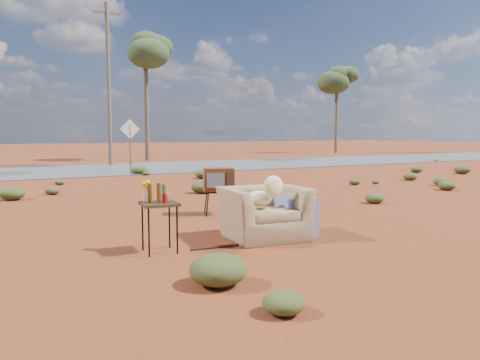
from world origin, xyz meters
TOP-DOWN VIEW (x-y plane):
  - ground at (0.00, 0.00)m, footprint 140.00×140.00m
  - highway at (0.00, 15.00)m, footprint 140.00×7.00m
  - armchair at (0.40, -0.05)m, footprint 1.55×0.95m
  - tv_unit at (0.59, 2.18)m, footprint 0.72×0.65m
  - side_table at (-1.48, -0.10)m, footprint 0.53×0.53m
  - rusty_bar at (-0.32, -0.34)m, footprint 1.47×0.20m
  - road_sign at (1.50, 12.00)m, footprint 0.78×0.06m
  - eucalyptus_center at (5.00, 21.00)m, footprint 3.20×3.20m
  - eucalyptus_right at (22.00, 24.00)m, footprint 3.20×3.20m
  - utility_pole_center at (2.00, 17.50)m, footprint 1.40×0.20m
  - scrub_patch at (-0.82, 4.41)m, footprint 17.49×8.07m

SIDE VIEW (x-z plane):
  - ground at x=0.00m, z-range 0.00..0.00m
  - rusty_bar at x=-0.32m, z-range 0.00..0.04m
  - highway at x=0.00m, z-range 0.00..0.04m
  - scrub_patch at x=-0.82m, z-range -0.03..0.30m
  - armchair at x=0.40m, z-range -0.04..1.05m
  - tv_unit at x=0.59m, z-range 0.23..1.19m
  - side_table at x=-1.48m, z-range 0.23..1.22m
  - road_sign at x=1.50m, z-range 0.41..2.60m
  - utility_pole_center at x=2.00m, z-range 0.15..8.15m
  - eucalyptus_right at x=22.00m, z-range 2.39..9.49m
  - eucalyptus_center at x=5.00m, z-range 2.63..10.23m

